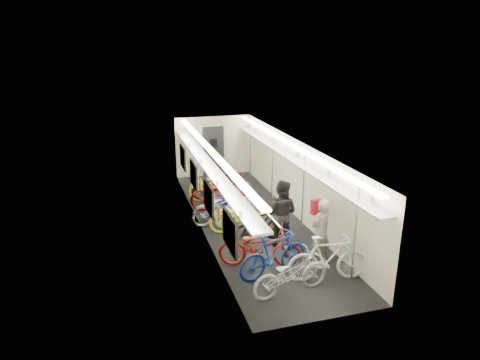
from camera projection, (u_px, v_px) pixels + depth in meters
train_car_shell at (232, 164)px, 12.98m from camera, size 10.00×10.00×10.00m
bicycle_0 at (291, 274)px, 9.10m from camera, size 1.89×0.93×0.95m
bicycle_1 at (274, 254)px, 9.78m from camera, size 1.91×0.96×1.10m
bicycle_2 at (260, 246)px, 10.22m from camera, size 2.09×1.31×1.04m
bicycle_3 at (260, 226)px, 11.44m from camera, size 1.66×0.70×0.97m
bicycle_4 at (242, 217)px, 12.01m from camera, size 1.96×1.09×0.98m
bicycle_5 at (239, 208)px, 12.61m from camera, size 1.72×1.00×1.00m
bicycle_6 at (224, 206)px, 12.69m from camera, size 2.12×1.01×1.07m
bicycle_7 at (235, 200)px, 13.11m from camera, size 1.98×0.86×1.15m
bicycle_8 at (225, 194)px, 13.59m from camera, size 2.31×1.30×1.15m
bicycle_9 at (217, 185)px, 14.60m from camera, size 1.78×0.57×1.06m
bicycle_10 at (219, 184)px, 14.63m from camera, size 2.10×0.81×1.09m
bicycle_11 at (328, 258)px, 9.59m from camera, size 1.90×0.82×1.11m
passenger_near at (321, 232)px, 10.28m from camera, size 0.71×0.60×1.65m
passenger_mid at (281, 213)px, 11.16m from camera, size 1.12×1.08×1.82m
backpack at (316, 207)px, 10.60m from camera, size 0.27×0.17×0.38m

